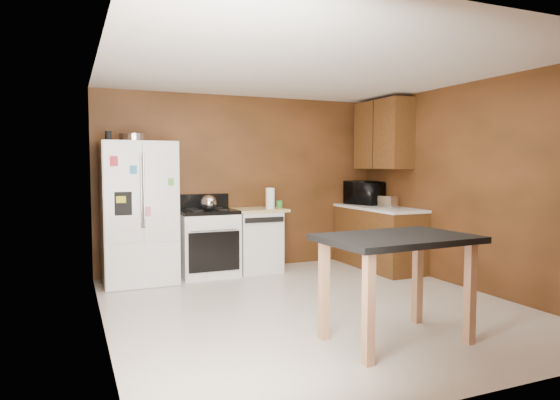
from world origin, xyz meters
TOP-DOWN VIEW (x-y plane):
  - floor at (0.00, 0.00)m, footprint 4.50×4.50m
  - ceiling at (0.00, 0.00)m, footprint 4.50×4.50m
  - wall_back at (0.00, 2.25)m, footprint 4.20×0.00m
  - wall_front at (0.00, -2.25)m, footprint 4.20×0.00m
  - wall_left at (-2.10, 0.00)m, footprint 0.00×4.50m
  - wall_right at (2.10, 0.00)m, footprint 0.00×4.50m
  - roasting_pan at (-1.59, 1.82)m, footprint 0.37×0.37m
  - pen_cup at (-1.90, 1.77)m, footprint 0.08×0.08m
  - kettle at (-0.65, 1.81)m, footprint 0.21×0.21m
  - paper_towel at (0.24, 1.82)m, footprint 0.15×0.15m
  - green_canister at (0.45, 2.00)m, footprint 0.12×0.12m
  - toaster at (1.76, 1.18)m, footprint 0.20×0.27m
  - microwave at (1.83, 1.89)m, footprint 0.54×0.67m
  - refrigerator at (-1.55, 1.86)m, footprint 0.90×0.80m
  - gas_range at (-0.64, 1.92)m, footprint 0.76×0.68m
  - dishwasher at (0.08, 1.95)m, footprint 0.78×0.63m
  - right_cabinets at (1.84, 1.48)m, footprint 0.63×1.58m
  - island at (0.17, -1.20)m, footprint 1.31×0.91m

SIDE VIEW (x-z plane):
  - floor at x=0.00m, z-range 0.00..0.00m
  - dishwasher at x=0.08m, z-range 0.01..0.90m
  - gas_range at x=-0.64m, z-range -0.09..1.01m
  - island at x=0.17m, z-range 0.32..1.23m
  - refrigerator at x=-1.55m, z-range 0.00..1.80m
  - right_cabinets at x=1.84m, z-range -0.32..2.13m
  - green_canister at x=0.45m, z-range 0.89..0.99m
  - toaster at x=1.76m, z-range 0.90..1.07m
  - kettle at x=-0.65m, z-range 0.90..1.11m
  - paper_towel at x=0.24m, z-range 0.89..1.19m
  - microwave at x=1.83m, z-range 0.90..1.22m
  - wall_back at x=0.00m, z-range -0.85..3.35m
  - wall_front at x=0.00m, z-range -0.85..3.35m
  - wall_left at x=-2.10m, z-range -1.00..3.50m
  - wall_right at x=2.10m, z-range -1.00..3.50m
  - roasting_pan at x=-1.59m, z-range 1.80..1.89m
  - pen_cup at x=-1.90m, z-range 1.80..1.92m
  - ceiling at x=0.00m, z-range 2.50..2.50m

